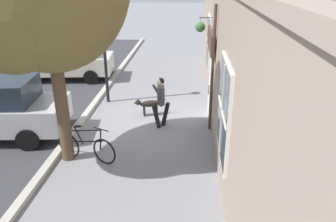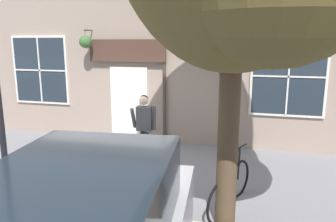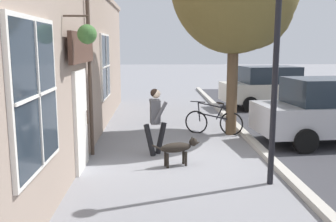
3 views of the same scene
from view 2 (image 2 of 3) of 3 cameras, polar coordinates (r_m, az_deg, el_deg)
ground_plane at (r=7.47m, az=-7.36°, el=-10.10°), size 90.00×90.00×0.00m
storefront_facade at (r=9.15m, az=-2.31°, el=8.02°), size 0.95×18.00×4.29m
pedestrian_walking at (r=7.62m, az=-4.17°, el=-2.04°), size 0.58×0.55×1.60m
dog_on_leash at (r=7.66m, az=-11.44°, el=-6.42°), size 1.08×0.45×0.62m
leaning_bicycle at (r=5.80m, az=10.77°, el=-12.88°), size 1.66×0.60×1.00m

